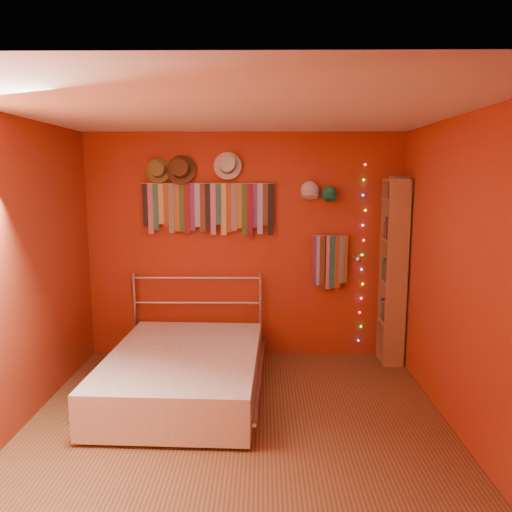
{
  "coord_description": "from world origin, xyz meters",
  "views": [
    {
      "loc": [
        0.21,
        -3.76,
        2.02
      ],
      "look_at": [
        0.14,
        0.9,
        1.28
      ],
      "focal_mm": 35.0,
      "sensor_mm": 36.0,
      "label": 1
    }
  ],
  "objects_px": {
    "tie_rack": "(209,206)",
    "bookshelf": "(397,271)",
    "bed": "(184,372)",
    "reading_lamp": "(358,259)"
  },
  "relations": [
    {
      "from": "bookshelf",
      "to": "bed",
      "type": "xyz_separation_m",
      "value": [
        -2.18,
        -0.89,
        -0.79
      ]
    },
    {
      "from": "tie_rack",
      "to": "bed",
      "type": "bearing_deg",
      "value": -97.56
    },
    {
      "from": "reading_lamp",
      "to": "tie_rack",
      "type": "bearing_deg",
      "value": 173.5
    },
    {
      "from": "reading_lamp",
      "to": "bed",
      "type": "height_order",
      "value": "reading_lamp"
    },
    {
      "from": "bed",
      "to": "reading_lamp",
      "type": "bearing_deg",
      "value": 28.27
    },
    {
      "from": "tie_rack",
      "to": "reading_lamp",
      "type": "relative_size",
      "value": 4.49
    },
    {
      "from": "tie_rack",
      "to": "bookshelf",
      "type": "distance_m",
      "value": 2.16
    },
    {
      "from": "reading_lamp",
      "to": "bookshelf",
      "type": "bearing_deg",
      "value": 3.71
    },
    {
      "from": "reading_lamp",
      "to": "bed",
      "type": "bearing_deg",
      "value": -153.84
    },
    {
      "from": "tie_rack",
      "to": "bookshelf",
      "type": "bearing_deg",
      "value": -4.34
    }
  ]
}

